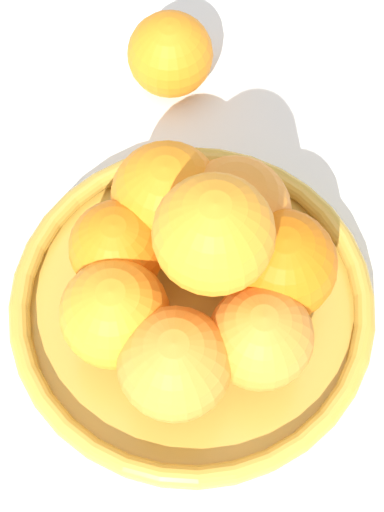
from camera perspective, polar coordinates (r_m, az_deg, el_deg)
ground_plane at (r=0.66m, az=0.00°, el=-3.99°), size 4.00×4.00×0.00m
fruit_bowl at (r=0.65m, az=0.00°, el=-3.42°), size 0.27×0.27×0.03m
orange_pile at (r=0.59m, az=0.48°, el=-0.71°), size 0.19×0.20×0.14m
stray_orange at (r=0.75m, az=-1.46°, el=13.29°), size 0.07×0.07×0.07m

